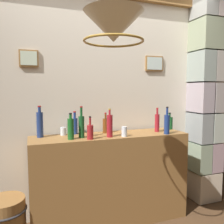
{
  "coord_description": "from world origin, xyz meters",
  "views": [
    {
      "loc": [
        -0.81,
        -1.53,
        1.45
      ],
      "look_at": [
        0.0,
        0.75,
        1.22
      ],
      "focal_mm": 37.44,
      "sensor_mm": 36.0,
      "label": 1
    }
  ],
  "objects_px": {
    "liquor_bottle_scotch": "(81,126)",
    "liquor_bottle_vodka": "(75,125)",
    "liquor_bottle_sherry": "(169,123)",
    "liquor_bottle_bourbon": "(157,122)",
    "wooden_barrel": "(6,224)",
    "pendant_lamp": "(114,28)",
    "liquor_bottle_port": "(167,124)",
    "liquor_bottle_tequila": "(90,131)",
    "glass_tumbler_rocks": "(124,132)",
    "liquor_bottle_mezcal": "(110,125)",
    "liquor_bottle_whiskey": "(40,124)",
    "liquor_bottle_gin": "(71,128)",
    "glass_tumbler_highball": "(63,131)",
    "liquor_bottle_amaro": "(106,125)"
  },
  "relations": [
    {
      "from": "glass_tumbler_rocks",
      "to": "liquor_bottle_scotch",
      "type": "bearing_deg",
      "value": 168.59
    },
    {
      "from": "liquor_bottle_sherry",
      "to": "glass_tumbler_highball",
      "type": "relative_size",
      "value": 2.4
    },
    {
      "from": "liquor_bottle_gin",
      "to": "liquor_bottle_tequila",
      "type": "relative_size",
      "value": 1.15
    },
    {
      "from": "liquor_bottle_scotch",
      "to": "liquor_bottle_mezcal",
      "type": "xyz_separation_m",
      "value": [
        0.28,
        -0.06,
        -0.0
      ]
    },
    {
      "from": "liquor_bottle_amaro",
      "to": "glass_tumbler_highball",
      "type": "distance_m",
      "value": 0.47
    },
    {
      "from": "liquor_bottle_whiskey",
      "to": "wooden_barrel",
      "type": "height_order",
      "value": "liquor_bottle_whiskey"
    },
    {
      "from": "liquor_bottle_bourbon",
      "to": "wooden_barrel",
      "type": "height_order",
      "value": "liquor_bottle_bourbon"
    },
    {
      "from": "liquor_bottle_sherry",
      "to": "pendant_lamp",
      "type": "bearing_deg",
      "value": -139.22
    },
    {
      "from": "liquor_bottle_whiskey",
      "to": "liquor_bottle_bourbon",
      "type": "distance_m",
      "value": 1.29
    },
    {
      "from": "liquor_bottle_gin",
      "to": "liquor_bottle_tequila",
      "type": "height_order",
      "value": "liquor_bottle_gin"
    },
    {
      "from": "liquor_bottle_amaro",
      "to": "glass_tumbler_rocks",
      "type": "height_order",
      "value": "liquor_bottle_amaro"
    },
    {
      "from": "liquor_bottle_whiskey",
      "to": "liquor_bottle_port",
      "type": "bearing_deg",
      "value": -12.11
    },
    {
      "from": "liquor_bottle_amaro",
      "to": "glass_tumbler_highball",
      "type": "bearing_deg",
      "value": 176.29
    },
    {
      "from": "glass_tumbler_rocks",
      "to": "wooden_barrel",
      "type": "distance_m",
      "value": 1.39
    },
    {
      "from": "liquor_bottle_whiskey",
      "to": "liquor_bottle_bourbon",
      "type": "height_order",
      "value": "liquor_bottle_whiskey"
    },
    {
      "from": "liquor_bottle_sherry",
      "to": "pendant_lamp",
      "type": "distance_m",
      "value": 1.62
    },
    {
      "from": "liquor_bottle_port",
      "to": "wooden_barrel",
      "type": "xyz_separation_m",
      "value": [
        -1.64,
        0.03,
        -0.84
      ]
    },
    {
      "from": "glass_tumbler_highball",
      "to": "liquor_bottle_gin",
      "type": "bearing_deg",
      "value": -80.37
    },
    {
      "from": "liquor_bottle_scotch",
      "to": "wooden_barrel",
      "type": "distance_m",
      "value": 1.12
    },
    {
      "from": "liquor_bottle_tequila",
      "to": "pendant_lamp",
      "type": "height_order",
      "value": "pendant_lamp"
    },
    {
      "from": "liquor_bottle_amaro",
      "to": "liquor_bottle_mezcal",
      "type": "bearing_deg",
      "value": -97.36
    },
    {
      "from": "liquor_bottle_sherry",
      "to": "liquor_bottle_bourbon",
      "type": "distance_m",
      "value": 0.25
    },
    {
      "from": "wooden_barrel",
      "to": "liquor_bottle_port",
      "type": "bearing_deg",
      "value": -1.19
    },
    {
      "from": "glass_tumbler_rocks",
      "to": "liquor_bottle_amaro",
      "type": "bearing_deg",
      "value": 115.67
    },
    {
      "from": "liquor_bottle_whiskey",
      "to": "liquor_bottle_scotch",
      "type": "distance_m",
      "value": 0.42
    },
    {
      "from": "liquor_bottle_whiskey",
      "to": "liquor_bottle_gin",
      "type": "height_order",
      "value": "liquor_bottle_whiskey"
    },
    {
      "from": "liquor_bottle_scotch",
      "to": "liquor_bottle_tequila",
      "type": "distance_m",
      "value": 0.13
    },
    {
      "from": "liquor_bottle_sherry",
      "to": "wooden_barrel",
      "type": "distance_m",
      "value": 2.03
    },
    {
      "from": "liquor_bottle_bourbon",
      "to": "pendant_lamp",
      "type": "height_order",
      "value": "pendant_lamp"
    },
    {
      "from": "liquor_bottle_tequila",
      "to": "liquor_bottle_scotch",
      "type": "bearing_deg",
      "value": 121.76
    },
    {
      "from": "liquor_bottle_mezcal",
      "to": "glass_tumbler_highball",
      "type": "distance_m",
      "value": 0.51
    },
    {
      "from": "glass_tumbler_rocks",
      "to": "liquor_bottle_tequila",
      "type": "bearing_deg",
      "value": -177.46
    },
    {
      "from": "pendant_lamp",
      "to": "liquor_bottle_gin",
      "type": "bearing_deg",
      "value": 103.93
    },
    {
      "from": "liquor_bottle_tequila",
      "to": "liquor_bottle_whiskey",
      "type": "bearing_deg",
      "value": 150.02
    },
    {
      "from": "pendant_lamp",
      "to": "wooden_barrel",
      "type": "relative_size",
      "value": 0.99
    },
    {
      "from": "glass_tumbler_highball",
      "to": "liquor_bottle_vodka",
      "type": "bearing_deg",
      "value": 8.34
    },
    {
      "from": "glass_tumbler_highball",
      "to": "wooden_barrel",
      "type": "distance_m",
      "value": 1.0
    },
    {
      "from": "liquor_bottle_gin",
      "to": "liquor_bottle_mezcal",
      "type": "relative_size",
      "value": 0.89
    },
    {
      "from": "liquor_bottle_gin",
      "to": "glass_tumbler_highball",
      "type": "height_order",
      "value": "liquor_bottle_gin"
    },
    {
      "from": "liquor_bottle_gin",
      "to": "liquor_bottle_whiskey",
      "type": "bearing_deg",
      "value": 143.79
    },
    {
      "from": "liquor_bottle_gin",
      "to": "glass_tumbler_highball",
      "type": "distance_m",
      "value": 0.25
    },
    {
      "from": "liquor_bottle_tequila",
      "to": "wooden_barrel",
      "type": "relative_size",
      "value": 0.47
    },
    {
      "from": "liquor_bottle_whiskey",
      "to": "pendant_lamp",
      "type": "distance_m",
      "value": 1.29
    },
    {
      "from": "liquor_bottle_scotch",
      "to": "wooden_barrel",
      "type": "xyz_separation_m",
      "value": [
        -0.72,
        -0.09,
        -0.85
      ]
    },
    {
      "from": "liquor_bottle_vodka",
      "to": "liquor_bottle_whiskey",
      "type": "bearing_deg",
      "value": -171.45
    },
    {
      "from": "liquor_bottle_mezcal",
      "to": "liquor_bottle_port",
      "type": "xyz_separation_m",
      "value": [
        0.64,
        -0.06,
        -0.0
      ]
    },
    {
      "from": "liquor_bottle_sherry",
      "to": "liquor_bottle_bourbon",
      "type": "xyz_separation_m",
      "value": [
        -0.23,
        -0.1,
        0.03
      ]
    },
    {
      "from": "liquor_bottle_sherry",
      "to": "glass_tumbler_rocks",
      "type": "height_order",
      "value": "liquor_bottle_sherry"
    },
    {
      "from": "liquor_bottle_scotch",
      "to": "liquor_bottle_vodka",
      "type": "distance_m",
      "value": 0.22
    },
    {
      "from": "liquor_bottle_bourbon",
      "to": "glass_tumbler_rocks",
      "type": "relative_size",
      "value": 2.68
    }
  ]
}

